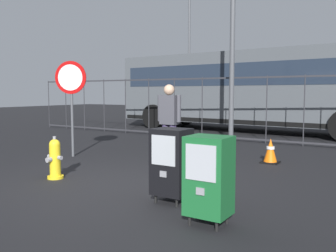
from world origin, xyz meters
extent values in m
plane|color=black|center=(0.00, 0.00, 0.00)|extent=(60.00, 60.00, 0.00)
cylinder|color=yellow|center=(-1.22, -0.10, 0.03)|extent=(0.28, 0.28, 0.05)
cylinder|color=yellow|center=(-1.22, -0.10, 0.33)|extent=(0.19, 0.19, 0.55)
sphere|color=yellow|center=(-1.22, -0.10, 0.60)|extent=(0.19, 0.19, 0.19)
cylinder|color=gray|center=(-1.22, -0.10, 0.72)|extent=(0.06, 0.06, 0.05)
cylinder|color=gray|center=(-1.22, -0.23, 0.35)|extent=(0.09, 0.08, 0.09)
cylinder|color=gray|center=(-1.35, -0.10, 0.38)|extent=(0.07, 0.07, 0.07)
cylinder|color=gray|center=(-1.09, -0.10, 0.38)|extent=(0.07, 0.07, 0.07)
cylinder|color=black|center=(1.07, -0.34, 0.06)|extent=(0.04, 0.04, 0.12)
cylinder|color=black|center=(1.41, -0.34, 0.06)|extent=(0.04, 0.04, 0.12)
cylinder|color=black|center=(1.07, -0.06, 0.06)|extent=(0.04, 0.04, 0.12)
cylinder|color=black|center=(1.41, -0.06, 0.06)|extent=(0.04, 0.04, 0.12)
cube|color=black|center=(1.24, -0.20, 0.57)|extent=(0.48, 0.40, 0.90)
cube|color=#B2B7BF|center=(1.24, -0.41, 0.75)|extent=(0.36, 0.01, 0.40)
cube|color=gray|center=(1.24, -0.41, 0.43)|extent=(0.10, 0.02, 0.08)
cylinder|color=black|center=(1.88, -0.83, 0.06)|extent=(0.04, 0.04, 0.12)
cylinder|color=black|center=(2.21, -0.83, 0.06)|extent=(0.04, 0.04, 0.12)
cylinder|color=black|center=(1.88, -0.55, 0.06)|extent=(0.04, 0.04, 0.12)
cylinder|color=black|center=(2.21, -0.55, 0.06)|extent=(0.04, 0.04, 0.12)
cube|color=#19602D|center=(2.05, -0.69, 0.57)|extent=(0.48, 0.40, 0.90)
cube|color=#B2B7BF|center=(2.05, -0.90, 0.75)|extent=(0.36, 0.01, 0.40)
cube|color=gray|center=(2.05, -0.90, 0.43)|extent=(0.10, 0.02, 0.08)
cylinder|color=#4C4F54|center=(-2.64, 1.64, 1.10)|extent=(0.06, 0.06, 2.20)
cylinder|color=red|center=(-2.64, 1.62, 1.85)|extent=(0.71, 0.31, 0.76)
cylinder|color=white|center=(-2.64, 1.61, 1.85)|extent=(0.56, 0.23, 0.60)
cylinder|color=#382D51|center=(-0.27, 2.00, 0.42)|extent=(0.14, 0.14, 0.85)
cylinder|color=#382D51|center=(-0.09, 2.00, 0.42)|extent=(0.14, 0.14, 0.85)
cube|color=#3F3F47|center=(-0.18, 2.00, 1.15)|extent=(0.36, 0.20, 0.60)
sphere|color=tan|center=(-0.18, 2.00, 1.56)|extent=(0.22, 0.22, 0.22)
cylinder|color=#3F3F47|center=(-0.41, 2.00, 1.18)|extent=(0.09, 0.09, 0.55)
cylinder|color=#3F3F47|center=(0.05, 2.00, 1.18)|extent=(0.09, 0.09, 0.55)
cube|color=black|center=(1.54, 3.33, 0.01)|extent=(0.36, 0.36, 0.03)
cone|color=orange|center=(1.54, 3.33, 0.28)|extent=(0.28, 0.28, 0.50)
cylinder|color=white|center=(1.54, 3.33, 0.33)|extent=(0.17, 0.17, 0.06)
cube|color=#2D2D33|center=(0.00, 6.25, 1.95)|extent=(18.00, 0.04, 0.05)
cube|color=#2D2D33|center=(0.00, 6.25, 0.10)|extent=(18.00, 0.04, 0.05)
cylinder|color=#2D2D33|center=(-9.00, 6.25, 1.00)|extent=(0.03, 0.03, 2.00)
cylinder|color=#2D2D33|center=(-7.94, 6.25, 1.00)|extent=(0.03, 0.03, 2.00)
cylinder|color=#2D2D33|center=(-6.88, 6.25, 1.00)|extent=(0.03, 0.03, 2.00)
cylinder|color=#2D2D33|center=(-5.82, 6.25, 1.00)|extent=(0.03, 0.03, 2.00)
cylinder|color=#2D2D33|center=(-4.76, 6.25, 1.00)|extent=(0.03, 0.03, 2.00)
cylinder|color=#2D2D33|center=(-3.71, 6.25, 1.00)|extent=(0.03, 0.03, 2.00)
cylinder|color=#2D2D33|center=(-2.65, 6.25, 1.00)|extent=(0.03, 0.03, 2.00)
cylinder|color=#2D2D33|center=(-1.59, 6.25, 1.00)|extent=(0.03, 0.03, 2.00)
cylinder|color=#2D2D33|center=(-0.53, 6.25, 1.00)|extent=(0.03, 0.03, 2.00)
cylinder|color=#2D2D33|center=(0.53, 6.25, 1.00)|extent=(0.03, 0.03, 2.00)
cylinder|color=#2D2D33|center=(1.59, 6.25, 1.00)|extent=(0.03, 0.03, 2.00)
cube|color=#4C5156|center=(-1.11, 9.25, 1.67)|extent=(10.62, 3.07, 2.65)
cube|color=#1E2838|center=(-1.11, 9.25, 2.15)|extent=(9.99, 3.05, 0.80)
cube|color=black|center=(-1.11, 9.25, 0.45)|extent=(10.41, 3.07, 0.16)
cylinder|color=black|center=(-4.85, 8.20, 0.50)|extent=(1.01, 0.33, 1.00)
cylinder|color=black|center=(-4.71, 10.70, 0.50)|extent=(1.01, 0.33, 1.00)
cylinder|color=#4C4F54|center=(-7.43, 15.87, 3.71)|extent=(0.14, 0.14, 7.41)
camera|label=1|loc=(3.83, -4.38, 1.51)|focal=39.20mm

